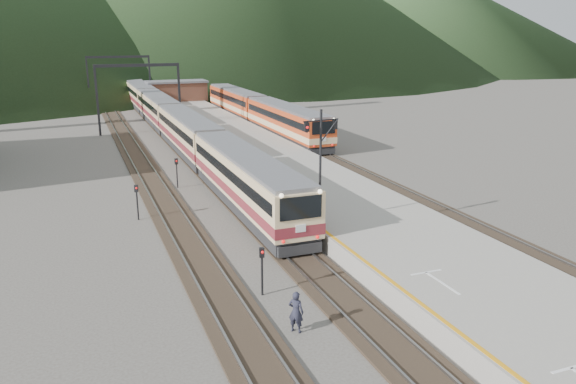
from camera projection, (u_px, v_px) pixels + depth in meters
name	position (u px, v px, depth m)	size (l,w,h in m)	color
track_main	(192.00, 156.00, 53.54)	(2.60, 200.00, 0.23)	black
track_far	(139.00, 160.00, 51.81)	(2.60, 200.00, 0.23)	black
track_second	(303.00, 147.00, 57.53)	(2.60, 200.00, 0.23)	black
platform	(254.00, 151.00, 53.57)	(8.00, 100.00, 1.00)	gray
gantry_near	(138.00, 85.00, 64.50)	(9.55, 0.25, 8.00)	black
gantry_far	(119.00, 71.00, 86.93)	(9.55, 0.25, 8.00)	black
station_shed	(177.00, 90.00, 88.89)	(9.40, 4.40, 3.10)	brown
main_train	(171.00, 120.00, 62.85)	(2.78, 76.27, 3.39)	#E0BE8A
second_train	(258.00, 111.00, 70.14)	(2.87, 39.05, 3.50)	#C1401A
signal_mast	(320.00, 154.00, 30.80)	(2.19, 0.45, 6.41)	black
short_signal_a	(262.00, 265.00, 24.83)	(0.24, 0.20, 2.27)	black
short_signal_b	(177.00, 169.00, 42.32)	(0.26, 0.23, 2.27)	black
short_signal_c	(137.00, 198.00, 34.97)	(0.26, 0.23, 2.27)	black
worker	(296.00, 312.00, 21.91)	(0.63, 0.41, 1.72)	#222331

